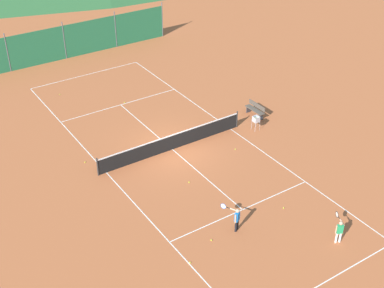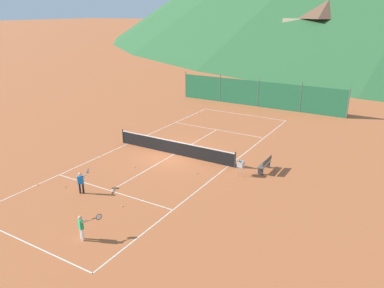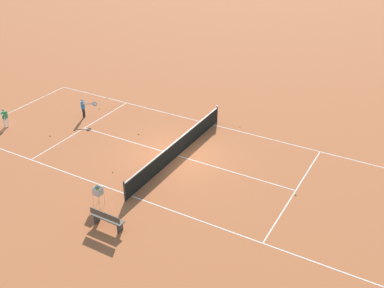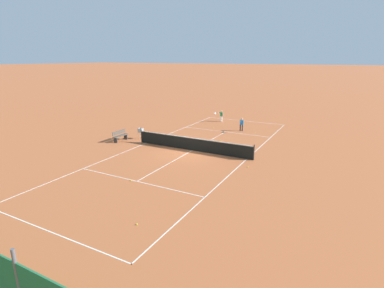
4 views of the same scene
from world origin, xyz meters
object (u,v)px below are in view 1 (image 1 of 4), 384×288
Objects in this scene: tennis_ball_by_net_left at (284,208)px; tennis_ball_alley_left at (124,102)px; player_far_service at (339,230)px; tennis_ball_alley_right at (85,162)px; tennis_ball_by_net_right at (60,94)px; tennis_net at (172,142)px; player_near_service at (236,218)px; tennis_ball_service_box at (211,240)px; tennis_ball_mid_court at (190,263)px; courtside_bench at (255,109)px; tennis_ball_near_corner at (189,182)px; tennis_ball_far_corner at (235,149)px; ball_hopper at (256,120)px.

tennis_ball_alley_left is at bearing 95.64° from tennis_ball_by_net_left.
player_far_service reaches higher than tennis_ball_alley_right.
tennis_net is at bearing -74.45° from tennis_ball_by_net_right.
player_near_service reaches higher than tennis_ball_service_box.
courtside_bench is (10.39, 8.44, 0.42)m from tennis_ball_mid_court.
player_far_service is 7.95m from tennis_ball_near_corner.
tennis_ball_far_corner is at bearing -33.99° from tennis_net.
tennis_ball_alley_right is 11.05m from courtside_bench.
tennis_ball_service_box is at bearing -138.55° from courtside_bench.
tennis_ball_service_box is 0.04× the size of courtside_bench.
tennis_net is at bearing 170.69° from ball_hopper.
player_near_service is 17.37m from tennis_ball_by_net_right.
tennis_ball_alley_left is 1.00× the size of tennis_ball_mid_court.
tennis_ball_by_net_right is 0.07× the size of ball_hopper.
tennis_ball_near_corner is 1.00× the size of tennis_ball_service_box.
tennis_ball_by_net_right is (-2.76, 9.92, -0.47)m from tennis_net.
player_far_service is 11.70m from courtside_bench.
tennis_net is at bearing 102.93° from tennis_ball_by_net_left.
tennis_ball_by_net_right is at bearing 77.36° from tennis_ball_alley_right.
player_far_service is 17.73× the size of tennis_ball_far_corner.
tennis_net reaches higher than tennis_ball_far_corner.
tennis_ball_by_net_right is 0.04× the size of courtside_bench.
tennis_ball_service_box is at bearing -76.26° from tennis_ball_alley_right.
player_near_service reaches higher than tennis_ball_alley_left.
tennis_ball_alley_right is 9.09m from tennis_ball_service_box.
tennis_ball_by_net_right is 1.00× the size of tennis_ball_alley_right.
player_near_service reaches higher than tennis_ball_mid_court.
tennis_ball_far_corner is 8.87m from tennis_ball_alley_left.
tennis_net is 5.36m from ball_hopper.
tennis_net reaches higher than tennis_ball_by_net_left.
courtside_bench reaches higher than tennis_ball_near_corner.
tennis_net is 6.12× the size of courtside_bench.
player_near_service is at bearing -98.89° from tennis_net.
ball_hopper is (6.24, 2.30, 0.63)m from tennis_ball_near_corner.
tennis_ball_far_corner is at bearing 16.96° from tennis_ball_near_corner.
player_near_service is at bearing -134.79° from ball_hopper.
tennis_ball_near_corner is at bearing 57.25° from tennis_ball_mid_court.
tennis_net is 7.78m from tennis_ball_service_box.
tennis_net is 7.63m from tennis_ball_by_net_left.
tennis_ball_service_box is at bearing 179.67° from player_near_service.
tennis_ball_alley_right is (-6.81, 11.94, -0.65)m from player_far_service.
tennis_ball_alley_left is at bearing 45.19° from tennis_ball_alley_right.
tennis_net is at bearing 101.62° from player_far_service.
ball_hopper reaches higher than tennis_ball_by_net_left.
tennis_net is 6.36m from courtside_bench.
tennis_ball_by_net_left is (-0.45, 3.04, -0.65)m from player_far_service.
player_far_service reaches higher than tennis_net.
tennis_ball_by_net_left is (-1.24, -5.44, 0.00)m from tennis_ball_far_corner.
ball_hopper is at bearing -9.31° from tennis_net.
player_near_service reaches higher than tennis_ball_far_corner.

